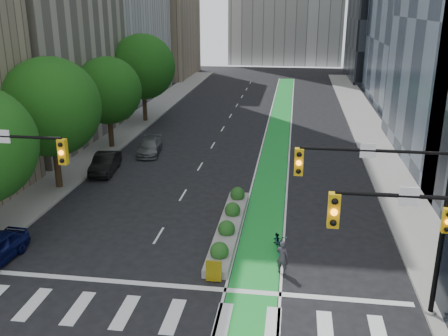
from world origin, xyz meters
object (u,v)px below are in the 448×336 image
(cyclist, at_px, (282,257))
(parked_car_left_mid, at_px, (105,163))
(parked_car_left_far, at_px, (149,147))
(bicycle, at_px, (278,241))
(median_planter, at_px, (229,225))

(cyclist, bearing_deg, parked_car_left_mid, -23.26)
(parked_car_left_far, bearing_deg, parked_car_left_mid, -117.98)
(bicycle, relative_size, cyclist, 1.16)
(cyclist, height_order, parked_car_left_mid, cyclist)
(cyclist, height_order, parked_car_left_far, cyclist)
(median_planter, distance_m, bicycle, 3.29)
(parked_car_left_far, bearing_deg, median_planter, -65.43)
(parked_car_left_mid, height_order, parked_car_left_far, parked_car_left_mid)
(median_planter, height_order, parked_car_left_far, parked_car_left_far)
(bicycle, bearing_deg, parked_car_left_mid, 131.91)
(bicycle, distance_m, parked_car_left_mid, 16.76)
(cyclist, bearing_deg, bicycle, -63.32)
(bicycle, height_order, cyclist, cyclist)
(median_planter, height_order, parked_car_left_mid, parked_car_left_mid)
(median_planter, xyz_separation_m, parked_car_left_far, (-8.45, 13.65, 0.24))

